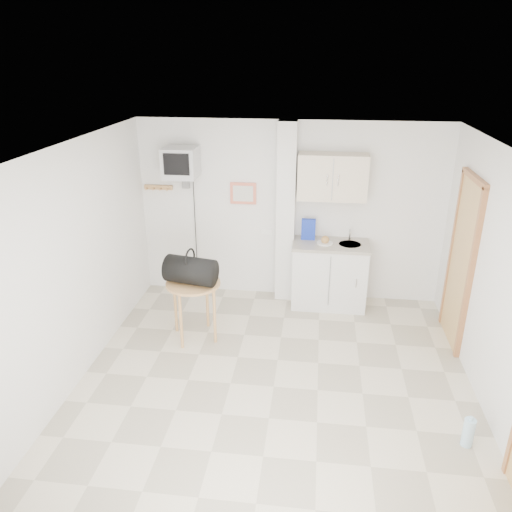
# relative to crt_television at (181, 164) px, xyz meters

# --- Properties ---
(ground) EXTENTS (4.50, 4.50, 0.00)m
(ground) POSITION_rel_crt_television_xyz_m (1.45, -2.02, -1.94)
(ground) COLOR beige
(ground) RESTS_ON ground
(room_envelope) EXTENTS (4.24, 4.54, 2.55)m
(room_envelope) POSITION_rel_crt_television_xyz_m (1.69, -1.93, -0.40)
(room_envelope) COLOR white
(room_envelope) RESTS_ON ground
(kitchenette) EXTENTS (1.03, 0.58, 2.10)m
(kitchenette) POSITION_rel_crt_television_xyz_m (2.02, -0.02, -1.13)
(kitchenette) COLOR silver
(kitchenette) RESTS_ON ground
(crt_television) EXTENTS (0.44, 0.45, 2.15)m
(crt_television) POSITION_rel_crt_television_xyz_m (0.00, 0.00, 0.00)
(crt_television) COLOR slate
(crt_television) RESTS_ON ground
(round_table) EXTENTS (0.66, 0.66, 0.75)m
(round_table) POSITION_rel_crt_television_xyz_m (0.39, -1.13, -1.29)
(round_table) COLOR #B2764B
(round_table) RESTS_ON ground
(duffel_bag) EXTENTS (0.65, 0.44, 0.44)m
(duffel_bag) POSITION_rel_crt_television_xyz_m (0.37, -1.15, -1.02)
(duffel_bag) COLOR black
(duffel_bag) RESTS_ON round_table
(water_bottle) EXTENTS (0.10, 0.10, 0.31)m
(water_bottle) POSITION_rel_crt_television_xyz_m (3.26, -2.65, -1.79)
(water_bottle) COLOR #A8D3EC
(water_bottle) RESTS_ON ground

